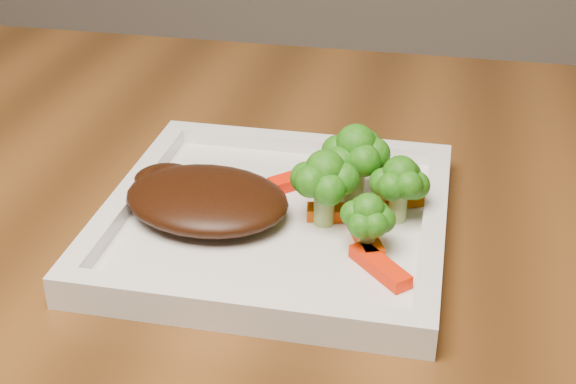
# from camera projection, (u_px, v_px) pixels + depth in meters

# --- Properties ---
(plate) EXTENTS (0.27, 0.27, 0.01)m
(plate) POSITION_uv_depth(u_px,v_px,m) (276.00, 224.00, 0.65)
(plate) COLOR white
(plate) RESTS_ON dining_table
(steak) EXTENTS (0.15, 0.13, 0.03)m
(steak) POSITION_uv_depth(u_px,v_px,m) (207.00, 199.00, 0.65)
(steak) COLOR black
(steak) RESTS_ON plate
(broccoli_0) EXTENTS (0.08, 0.08, 0.07)m
(broccoli_0) POSITION_uv_depth(u_px,v_px,m) (355.00, 161.00, 0.66)
(broccoli_0) COLOR #276711
(broccoli_0) RESTS_ON plate
(broccoli_1) EXTENTS (0.06, 0.06, 0.06)m
(broccoli_1) POSITION_uv_depth(u_px,v_px,m) (399.00, 185.00, 0.63)
(broccoli_1) COLOR #2F7A14
(broccoli_1) RESTS_ON plate
(broccoli_2) EXTENTS (0.06, 0.06, 0.06)m
(broccoli_2) POSITION_uv_depth(u_px,v_px,m) (368.00, 218.00, 0.59)
(broccoli_2) COLOR #296110
(broccoli_2) RESTS_ON plate
(broccoli_3) EXTENTS (0.07, 0.07, 0.06)m
(broccoli_3) POSITION_uv_depth(u_px,v_px,m) (325.00, 189.00, 0.63)
(broccoli_3) COLOR #307613
(broccoli_3) RESTS_ON plate
(carrot_1) EXTENTS (0.05, 0.05, 0.01)m
(carrot_1) POSITION_uv_depth(u_px,v_px,m) (380.00, 266.00, 0.58)
(carrot_1) COLOR red
(carrot_1) RESTS_ON plate
(carrot_3) EXTENTS (0.05, 0.03, 0.01)m
(carrot_3) POSITION_uv_depth(u_px,v_px,m) (411.00, 199.00, 0.67)
(carrot_3) COLOR #CC5C03
(carrot_3) RESTS_ON plate
(carrot_4) EXTENTS (0.06, 0.06, 0.01)m
(carrot_4) POSITION_uv_depth(u_px,v_px,m) (303.00, 177.00, 0.70)
(carrot_4) COLOR #F21903
(carrot_4) RESTS_ON plate
(carrot_5) EXTENTS (0.04, 0.06, 0.01)m
(carrot_5) POSITION_uv_depth(u_px,v_px,m) (365.00, 237.00, 0.61)
(carrot_5) COLOR #EA3E03
(carrot_5) RESTS_ON plate
(carrot_6) EXTENTS (0.06, 0.03, 0.01)m
(carrot_6) POSITION_uv_depth(u_px,v_px,m) (344.00, 213.00, 0.65)
(carrot_6) COLOR #CD4303
(carrot_6) RESTS_ON plate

